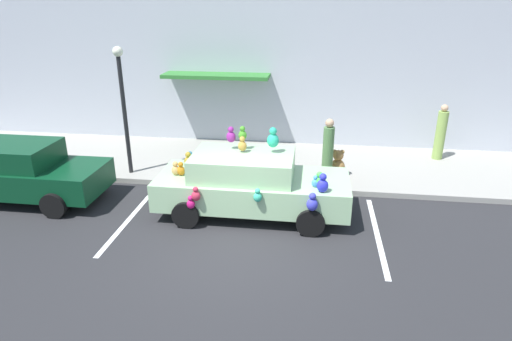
# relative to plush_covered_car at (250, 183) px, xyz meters

# --- Properties ---
(ground_plane) EXTENTS (60.00, 60.00, 0.00)m
(ground_plane) POSITION_rel_plush_covered_car_xyz_m (-0.05, -1.65, -0.81)
(ground_plane) COLOR #262628
(sidewalk) EXTENTS (24.00, 4.00, 0.15)m
(sidewalk) POSITION_rel_plush_covered_car_xyz_m (-0.05, 3.35, -0.73)
(sidewalk) COLOR gray
(sidewalk) RESTS_ON ground
(storefront_building) EXTENTS (24.00, 1.25, 6.40)m
(storefront_building) POSITION_rel_plush_covered_car_xyz_m (-0.07, 5.49, 2.39)
(storefront_building) COLOR #B2B7C1
(storefront_building) RESTS_ON ground
(parking_stripe_front) EXTENTS (0.12, 3.60, 0.01)m
(parking_stripe_front) POSITION_rel_plush_covered_car_xyz_m (3.01, -0.65, -0.80)
(parking_stripe_front) COLOR silver
(parking_stripe_front) RESTS_ON ground
(parking_stripe_rear) EXTENTS (0.12, 3.60, 0.01)m
(parking_stripe_rear) POSITION_rel_plush_covered_car_xyz_m (-2.86, -0.65, -0.80)
(parking_stripe_rear) COLOR silver
(parking_stripe_rear) RESTS_ON ground
(plush_covered_car) EXTENTS (4.62, 2.13, 2.17)m
(plush_covered_car) POSITION_rel_plush_covered_car_xyz_m (0.00, 0.00, 0.00)
(plush_covered_car) COLOR #99C291
(plush_covered_car) RESTS_ON ground
(parked_sedan_behind) EXTENTS (4.31, 1.93, 1.54)m
(parked_sedan_behind) POSITION_rel_plush_covered_car_xyz_m (-6.06, -0.02, -0.02)
(parked_sedan_behind) COLOR #0A381E
(parked_sedan_behind) RESTS_ON ground
(teddy_bear_on_sidewalk) EXTENTS (0.43, 0.36, 0.82)m
(teddy_bear_on_sidewalk) POSITION_rel_plush_covered_car_xyz_m (2.20, 2.33, -0.28)
(teddy_bear_on_sidewalk) COLOR #9E723D
(teddy_bear_on_sidewalk) RESTS_ON sidewalk
(street_lamp_post) EXTENTS (0.28, 0.28, 3.64)m
(street_lamp_post) POSITION_rel_plush_covered_car_xyz_m (-3.86, 1.85, 1.59)
(street_lamp_post) COLOR black
(street_lamp_post) RESTS_ON sidewalk
(pedestrian_near_shopfront) EXTENTS (0.31, 0.31, 1.77)m
(pedestrian_near_shopfront) POSITION_rel_plush_covered_car_xyz_m (5.46, 4.33, 0.18)
(pedestrian_near_shopfront) COLOR #88AA50
(pedestrian_near_shopfront) RESTS_ON sidewalk
(pedestrian_walking_past) EXTENTS (0.30, 0.30, 1.79)m
(pedestrian_walking_past) POSITION_rel_plush_covered_car_xyz_m (1.89, 2.04, 0.20)
(pedestrian_walking_past) COLOR #527C47
(pedestrian_walking_past) RESTS_ON sidewalk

